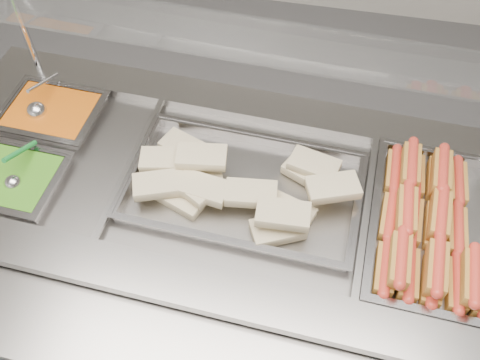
% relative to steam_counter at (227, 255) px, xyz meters
% --- Properties ---
extents(steam_counter, '(1.76, 0.84, 0.83)m').
position_rel_steam_counter_xyz_m(steam_counter, '(0.00, 0.00, 0.00)').
color(steam_counter, gray).
rests_on(steam_counter, ground).
extents(tray_rail, '(1.66, 0.42, 0.05)m').
position_rel_steam_counter_xyz_m(tray_rail, '(-0.02, -0.47, 0.37)').
color(tray_rail, gray).
rests_on(tray_rail, steam_counter).
extents(sneeze_guard, '(1.53, 0.34, 0.40)m').
position_rel_steam_counter_xyz_m(sneeze_guard, '(0.01, 0.20, 0.75)').
color(sneeze_guard, '#BCBCC1').
rests_on(sneeze_guard, steam_counter).
extents(pan_hotdogs, '(0.34, 0.52, 0.09)m').
position_rel_steam_counter_xyz_m(pan_hotdogs, '(0.57, -0.03, 0.38)').
color(pan_hotdogs, gray).
rests_on(pan_hotdogs, steam_counter).
extents(pan_wraps, '(0.64, 0.40, 0.06)m').
position_rel_steam_counter_xyz_m(pan_wraps, '(0.06, -0.00, 0.39)').
color(pan_wraps, gray).
rests_on(pan_wraps, steam_counter).
extents(pan_beans, '(0.29, 0.23, 0.09)m').
position_rel_steam_counter_xyz_m(pan_beans, '(-0.59, 0.16, 0.38)').
color(pan_beans, gray).
rests_on(pan_beans, steam_counter).
extents(pan_peas, '(0.29, 0.23, 0.09)m').
position_rel_steam_counter_xyz_m(pan_peas, '(-0.60, -0.10, 0.38)').
color(pan_peas, gray).
rests_on(pan_peas, steam_counter).
extents(hotdogs_in_buns, '(0.28, 0.48, 0.11)m').
position_rel_steam_counter_xyz_m(hotdogs_in_buns, '(0.55, -0.04, 0.42)').
color(hotdogs_in_buns, '#A56722').
rests_on(hotdogs_in_buns, pan_hotdogs).
extents(tortilla_wraps, '(0.63, 0.35, 0.09)m').
position_rel_steam_counter_xyz_m(tortilla_wraps, '(0.02, -0.01, 0.43)').
color(tortilla_wraps, tan).
rests_on(tortilla_wraps, pan_wraps).
extents(ladle, '(0.06, 0.18, 0.12)m').
position_rel_steam_counter_xyz_m(ladle, '(-0.62, 0.15, 0.42)').
color(ladle, silver).
rests_on(ladle, pan_beans).
extents(serving_spoon, '(0.05, 0.17, 0.12)m').
position_rel_steam_counter_xyz_m(serving_spoon, '(-0.57, -0.11, 0.42)').
color(serving_spoon, silver).
rests_on(serving_spoon, pan_peas).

